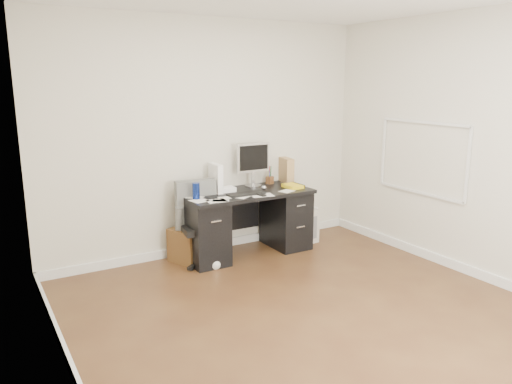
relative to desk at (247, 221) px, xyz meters
The scene contains 18 objects.
ground 1.73m from the desk, 100.29° to the right, with size 4.00×4.00×0.00m, color #402414.
room_shell 2.07m from the desk, 99.37° to the right, with size 4.02×4.02×2.71m.
desk is the anchor object (origin of this frame).
loose_papers 0.41m from the desk, 165.47° to the right, with size 1.10×0.60×0.00m, color silver, non-canonical shape.
lcd_monitor 0.68m from the desk, 44.13° to the left, with size 0.43×0.24×0.54m, color #ADAEB2, non-canonical shape.
keyboard 0.40m from the desk, 120.66° to the right, with size 0.43×0.15×0.02m, color black.
computer_mouse 0.44m from the desk, 13.83° to the right, with size 0.06×0.06×0.06m, color #ADAEB2.
travel_mug 0.79m from the desk, behind, with size 0.08×0.08×0.18m, color navy.
white_binder 0.62m from the desk, 153.90° to the left, with size 0.13×0.28×0.33m, color white.
magazine_file 0.88m from the desk, 16.75° to the left, with size 0.13×0.26×0.31m, color #9A754A.
pen_cup 0.69m from the desk, 26.66° to the left, with size 0.09×0.09×0.22m, color #552C18, non-canonical shape.
yellow_book 0.69m from the desk, 10.67° to the right, with size 0.18×0.23×0.04m, color yellow.
paper_remote 0.45m from the desk, 79.19° to the right, with size 0.25×0.20×0.02m, color silver, non-canonical shape.
office_chair 0.61m from the desk, behind, with size 0.52×0.52×0.92m, color #555755, non-canonical shape.
pc_tower 0.89m from the desk, ahead, with size 0.19×0.43×0.43m, color beige.
shopping_bag 0.98m from the desk, ahead, with size 0.29×0.21×0.40m, color white.
wicker_basket 0.71m from the desk, behind, with size 0.38×0.38×0.38m, color #4A2916.
desk_printer 0.67m from the desk, 16.05° to the left, with size 0.32×0.26×0.19m, color slate.
Camera 1 is at (-2.46, -3.24, 2.02)m, focal length 35.00 mm.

